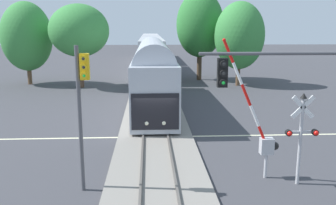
{
  "coord_description": "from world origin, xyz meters",
  "views": [
    {
      "loc": [
        -0.32,
        -20.92,
        6.52
      ],
      "look_at": [
        0.8,
        0.5,
        2.0
      ],
      "focal_mm": 38.83,
      "sensor_mm": 36.0,
      "label": 1
    }
  ],
  "objects_px": {
    "crossing_gate_near": "(263,135)",
    "pine_left_background": "(27,36)",
    "traffic_signal_near_right": "(308,86)",
    "crossing_signal_mast": "(301,130)",
    "oak_behind_train": "(79,31)",
    "oak_far_right": "(239,36)",
    "traffic_signal_median": "(82,96)",
    "commuter_train": "(151,55)",
    "elm_centre_background": "(200,25)"
  },
  "relations": [
    {
      "from": "pine_left_background",
      "to": "oak_far_right",
      "type": "bearing_deg",
      "value": -5.15
    },
    {
      "from": "crossing_signal_mast",
      "to": "traffic_signal_median",
      "type": "height_order",
      "value": "traffic_signal_median"
    },
    {
      "from": "traffic_signal_median",
      "to": "pine_left_background",
      "type": "distance_m",
      "value": 30.22
    },
    {
      "from": "crossing_signal_mast",
      "to": "oak_behind_train",
      "type": "bearing_deg",
      "value": 118.01
    },
    {
      "from": "oak_behind_train",
      "to": "crossing_gate_near",
      "type": "bearing_deg",
      "value": -63.75
    },
    {
      "from": "crossing_signal_mast",
      "to": "pine_left_background",
      "type": "xyz_separation_m",
      "value": [
        -19.82,
        27.97,
        3.0
      ]
    },
    {
      "from": "traffic_signal_near_right",
      "to": "pine_left_background",
      "type": "height_order",
      "value": "pine_left_background"
    },
    {
      "from": "elm_centre_background",
      "to": "pine_left_background",
      "type": "distance_m",
      "value": 20.02
    },
    {
      "from": "traffic_signal_median",
      "to": "oak_behind_train",
      "type": "distance_m",
      "value": 26.06
    },
    {
      "from": "oak_far_right",
      "to": "traffic_signal_median",
      "type": "bearing_deg",
      "value": -115.67
    },
    {
      "from": "crossing_signal_mast",
      "to": "elm_centre_background",
      "type": "xyz_separation_m",
      "value": [
        -0.01,
        30.5,
        4.31
      ]
    },
    {
      "from": "traffic_signal_median",
      "to": "oak_far_right",
      "type": "xyz_separation_m",
      "value": [
        12.48,
        25.97,
        1.61
      ]
    },
    {
      "from": "traffic_signal_median",
      "to": "pine_left_background",
      "type": "height_order",
      "value": "pine_left_background"
    },
    {
      "from": "commuter_train",
      "to": "elm_centre_background",
      "type": "distance_m",
      "value": 8.38
    },
    {
      "from": "traffic_signal_median",
      "to": "elm_centre_background",
      "type": "distance_m",
      "value": 31.97
    },
    {
      "from": "traffic_signal_median",
      "to": "oak_far_right",
      "type": "height_order",
      "value": "oak_far_right"
    },
    {
      "from": "crossing_signal_mast",
      "to": "oak_far_right",
      "type": "bearing_deg",
      "value": 81.83
    },
    {
      "from": "oak_behind_train",
      "to": "pine_left_background",
      "type": "distance_m",
      "value": 6.83
    },
    {
      "from": "crossing_gate_near",
      "to": "oak_far_right",
      "type": "height_order",
      "value": "oak_far_right"
    },
    {
      "from": "commuter_train",
      "to": "oak_behind_train",
      "type": "distance_m",
      "value": 12.71
    },
    {
      "from": "commuter_train",
      "to": "oak_far_right",
      "type": "distance_m",
      "value": 13.52
    },
    {
      "from": "commuter_train",
      "to": "crossing_signal_mast",
      "type": "xyz_separation_m",
      "value": [
        5.86,
        -35.0,
        -0.36
      ]
    },
    {
      "from": "traffic_signal_near_right",
      "to": "oak_far_right",
      "type": "height_order",
      "value": "oak_far_right"
    },
    {
      "from": "oak_behind_train",
      "to": "oak_far_right",
      "type": "relative_size",
      "value": 0.96
    },
    {
      "from": "crossing_gate_near",
      "to": "traffic_signal_near_right",
      "type": "distance_m",
      "value": 3.55
    },
    {
      "from": "crossing_gate_near",
      "to": "traffic_signal_median",
      "type": "xyz_separation_m",
      "value": [
        -7.42,
        -0.86,
        1.93
      ]
    },
    {
      "from": "crossing_gate_near",
      "to": "oak_far_right",
      "type": "distance_m",
      "value": 25.85
    },
    {
      "from": "oak_behind_train",
      "to": "oak_far_right",
      "type": "xyz_separation_m",
      "value": [
        17.23,
        0.44,
        -0.55
      ]
    },
    {
      "from": "oak_behind_train",
      "to": "traffic_signal_median",
      "type": "bearing_deg",
      "value": -79.47
    },
    {
      "from": "crossing_gate_near",
      "to": "traffic_signal_median",
      "type": "bearing_deg",
      "value": -173.37
    },
    {
      "from": "crossing_signal_mast",
      "to": "traffic_signal_median",
      "type": "xyz_separation_m",
      "value": [
        -8.77,
        -0.12,
        1.51
      ]
    },
    {
      "from": "traffic_signal_median",
      "to": "pine_left_background",
      "type": "relative_size",
      "value": 0.63
    },
    {
      "from": "traffic_signal_near_right",
      "to": "crossing_gate_near",
      "type": "bearing_deg",
      "value": 106.77
    },
    {
      "from": "traffic_signal_near_right",
      "to": "pine_left_background",
      "type": "distance_m",
      "value": 35.33
    },
    {
      "from": "crossing_gate_near",
      "to": "oak_behind_train",
      "type": "relative_size",
      "value": 0.68
    },
    {
      "from": "commuter_train",
      "to": "oak_behind_train",
      "type": "relative_size",
      "value": 6.94
    },
    {
      "from": "oak_behind_train",
      "to": "oak_far_right",
      "type": "distance_m",
      "value": 17.24
    },
    {
      "from": "oak_behind_train",
      "to": "elm_centre_background",
      "type": "bearing_deg",
      "value": 20.61
    },
    {
      "from": "commuter_train",
      "to": "oak_behind_train",
      "type": "xyz_separation_m",
      "value": [
        -7.66,
        -9.59,
        3.31
      ]
    },
    {
      "from": "crossing_signal_mast",
      "to": "pine_left_background",
      "type": "relative_size",
      "value": 0.42
    },
    {
      "from": "traffic_signal_near_right",
      "to": "oak_behind_train",
      "type": "height_order",
      "value": "oak_behind_train"
    },
    {
      "from": "traffic_signal_median",
      "to": "traffic_signal_near_right",
      "type": "bearing_deg",
      "value": -10.78
    },
    {
      "from": "commuter_train",
      "to": "pine_left_background",
      "type": "distance_m",
      "value": 15.85
    },
    {
      "from": "traffic_signal_near_right",
      "to": "commuter_train",
      "type": "bearing_deg",
      "value": 98.13
    },
    {
      "from": "crossing_signal_mast",
      "to": "traffic_signal_near_right",
      "type": "relative_size",
      "value": 0.66
    },
    {
      "from": "crossing_gate_near",
      "to": "pine_left_background",
      "type": "xyz_separation_m",
      "value": [
        -18.47,
        27.23,
        3.42
      ]
    },
    {
      "from": "commuter_train",
      "to": "crossing_gate_near",
      "type": "height_order",
      "value": "crossing_gate_near"
    },
    {
      "from": "pine_left_background",
      "to": "oak_behind_train",
      "type": "bearing_deg",
      "value": -22.08
    },
    {
      "from": "commuter_train",
      "to": "crossing_signal_mast",
      "type": "distance_m",
      "value": 35.49
    },
    {
      "from": "commuter_train",
      "to": "oak_far_right",
      "type": "relative_size",
      "value": 6.68
    }
  ]
}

